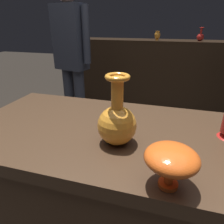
{
  "coord_description": "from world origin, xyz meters",
  "views": [
    {
      "loc": [
        0.23,
        -0.72,
        1.21
      ],
      "look_at": [
        0.03,
        -0.04,
        0.9
      ],
      "focal_mm": 33.05,
      "sensor_mm": 36.0,
      "label": 1
    }
  ],
  "objects_px": {
    "vase_left_accent": "(171,159)",
    "shelf_vase_far_left": "(84,35)",
    "shelf_vase_right": "(200,36)",
    "shelf_vase_center": "(157,35)",
    "visitor_near_left": "(71,55)",
    "vase_centerpiece": "(117,122)"
  },
  "relations": [
    {
      "from": "visitor_near_left",
      "to": "vase_centerpiece",
      "type": "bearing_deg",
      "value": 137.12
    },
    {
      "from": "shelf_vase_center",
      "to": "visitor_near_left",
      "type": "height_order",
      "value": "visitor_near_left"
    },
    {
      "from": "vase_centerpiece",
      "to": "shelf_vase_center",
      "type": "height_order",
      "value": "shelf_vase_center"
    },
    {
      "from": "shelf_vase_far_left",
      "to": "shelf_vase_center",
      "type": "height_order",
      "value": "shelf_vase_far_left"
    },
    {
      "from": "vase_left_accent",
      "to": "shelf_vase_right",
      "type": "distance_m",
      "value": 2.46
    },
    {
      "from": "vase_centerpiece",
      "to": "shelf_vase_far_left",
      "type": "xyz_separation_m",
      "value": [
        -1.1,
        2.29,
        0.15
      ]
    },
    {
      "from": "shelf_vase_far_left",
      "to": "shelf_vase_right",
      "type": "bearing_deg",
      "value": -0.91
    },
    {
      "from": "vase_left_accent",
      "to": "visitor_near_left",
      "type": "xyz_separation_m",
      "value": [
        -1.02,
        1.47,
        0.02
      ]
    },
    {
      "from": "shelf_vase_right",
      "to": "vase_left_accent",
      "type": "bearing_deg",
      "value": -96.24
    },
    {
      "from": "vase_left_accent",
      "to": "shelf_vase_far_left",
      "type": "height_order",
      "value": "shelf_vase_far_left"
    },
    {
      "from": "vase_centerpiece",
      "to": "shelf_vase_right",
      "type": "height_order",
      "value": "shelf_vase_right"
    },
    {
      "from": "vase_left_accent",
      "to": "shelf_vase_center",
      "type": "relative_size",
      "value": 1.29
    },
    {
      "from": "shelf_vase_far_left",
      "to": "shelf_vase_center",
      "type": "relative_size",
      "value": 1.07
    },
    {
      "from": "shelf_vase_center",
      "to": "vase_left_accent",
      "type": "bearing_deg",
      "value": -83.97
    },
    {
      "from": "vase_left_accent",
      "to": "shelf_vase_right",
      "type": "relative_size",
      "value": 0.9
    },
    {
      "from": "vase_centerpiece",
      "to": "vase_left_accent",
      "type": "relative_size",
      "value": 1.79
    },
    {
      "from": "vase_left_accent",
      "to": "shelf_vase_center",
      "type": "xyz_separation_m",
      "value": [
        -0.25,
        2.4,
        0.16
      ]
    },
    {
      "from": "vase_left_accent",
      "to": "shelf_vase_far_left",
      "type": "distance_m",
      "value": 2.78
    },
    {
      "from": "shelf_vase_right",
      "to": "shelf_vase_center",
      "type": "distance_m",
      "value": 0.52
    },
    {
      "from": "shelf_vase_right",
      "to": "shelf_vase_center",
      "type": "height_order",
      "value": "shelf_vase_right"
    },
    {
      "from": "shelf_vase_right",
      "to": "shelf_vase_center",
      "type": "xyz_separation_m",
      "value": [
        -0.52,
        -0.04,
        0.01
      ]
    },
    {
      "from": "vase_centerpiece",
      "to": "visitor_near_left",
      "type": "relative_size",
      "value": 0.16
    }
  ]
}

